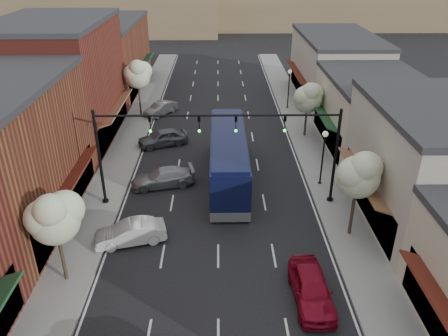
{
  "coord_description": "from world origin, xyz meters",
  "views": [
    {
      "loc": [
        0.08,
        -18.64,
        16.41
      ],
      "look_at": [
        0.44,
        9.13,
        2.2
      ],
      "focal_mm": 35.0,
      "sensor_mm": 36.0,
      "label": 1
    }
  ],
  "objects_px": {
    "parked_car_c": "(163,177)",
    "parked_car_e": "(161,109)",
    "tree_left_far": "(138,74)",
    "parked_car_b": "(130,233)",
    "tree_left_near": "(54,216)",
    "parked_car_d": "(163,138)",
    "tree_right_far": "(308,97)",
    "red_hatchback": "(311,288)",
    "lamp_post_near": "(324,149)",
    "coach_bus": "(228,157)",
    "signal_mast_left": "(133,144)",
    "lamp_post_far": "(289,83)",
    "tree_right_near": "(359,173)",
    "signal_mast_right": "(302,143)"
  },
  "relations": [
    {
      "from": "parked_car_c",
      "to": "parked_car_e",
      "type": "height_order",
      "value": "parked_car_c"
    },
    {
      "from": "tree_left_far",
      "to": "parked_car_b",
      "type": "distance_m",
      "value": 23.06
    },
    {
      "from": "tree_left_near",
      "to": "parked_car_d",
      "type": "xyz_separation_m",
      "value": [
        3.22,
        18.15,
        -3.45
      ]
    },
    {
      "from": "parked_car_b",
      "to": "parked_car_e",
      "type": "bearing_deg",
      "value": 166.94
    },
    {
      "from": "parked_car_b",
      "to": "parked_car_d",
      "type": "xyz_separation_m",
      "value": [
        0.35,
        14.7,
        0.06
      ]
    },
    {
      "from": "tree_left_far",
      "to": "parked_car_e",
      "type": "xyz_separation_m",
      "value": [
        2.05,
        0.32,
        -3.92
      ]
    },
    {
      "from": "tree_right_far",
      "to": "red_hatchback",
      "type": "xyz_separation_m",
      "value": [
        -3.58,
        -21.62,
        -3.19
      ]
    },
    {
      "from": "lamp_post_near",
      "to": "tree_left_near",
      "type": "bearing_deg",
      "value": -146.67
    },
    {
      "from": "coach_bus",
      "to": "parked_car_c",
      "type": "distance_m",
      "value": 5.22
    },
    {
      "from": "red_hatchback",
      "to": "coach_bus",
      "type": "bearing_deg",
      "value": 105.32
    },
    {
      "from": "lamp_post_near",
      "to": "signal_mast_left",
      "type": "bearing_deg",
      "value": -169.44
    },
    {
      "from": "signal_mast_left",
      "to": "parked_car_b",
      "type": "height_order",
      "value": "signal_mast_left"
    },
    {
      "from": "lamp_post_far",
      "to": "parked_car_c",
      "type": "relative_size",
      "value": 0.93
    },
    {
      "from": "lamp_post_near",
      "to": "parked_car_b",
      "type": "bearing_deg",
      "value": -151.67
    },
    {
      "from": "lamp_post_near",
      "to": "lamp_post_far",
      "type": "relative_size",
      "value": 1.0
    },
    {
      "from": "tree_right_near",
      "to": "coach_bus",
      "type": "relative_size",
      "value": 0.48
    },
    {
      "from": "coach_bus",
      "to": "parked_car_e",
      "type": "bearing_deg",
      "value": 115.1
    },
    {
      "from": "lamp_post_far",
      "to": "parked_car_d",
      "type": "height_order",
      "value": "lamp_post_far"
    },
    {
      "from": "tree_right_near",
      "to": "parked_car_d",
      "type": "distance_m",
      "value": 19.82
    },
    {
      "from": "lamp_post_near",
      "to": "coach_bus",
      "type": "distance_m",
      "value": 7.13
    },
    {
      "from": "signal_mast_right",
      "to": "parked_car_d",
      "type": "bearing_deg",
      "value": 136.55
    },
    {
      "from": "lamp_post_near",
      "to": "red_hatchback",
      "type": "height_order",
      "value": "lamp_post_near"
    },
    {
      "from": "signal_mast_right",
      "to": "lamp_post_near",
      "type": "distance_m",
      "value": 3.69
    },
    {
      "from": "tree_left_near",
      "to": "lamp_post_near",
      "type": "height_order",
      "value": "tree_left_near"
    },
    {
      "from": "parked_car_d",
      "to": "lamp_post_near",
      "type": "bearing_deg",
      "value": 37.55
    },
    {
      "from": "tree_left_near",
      "to": "lamp_post_far",
      "type": "relative_size",
      "value": 1.28
    },
    {
      "from": "red_hatchback",
      "to": "parked_car_b",
      "type": "height_order",
      "value": "red_hatchback"
    },
    {
      "from": "lamp_post_near",
      "to": "coach_bus",
      "type": "bearing_deg",
      "value": 172.81
    },
    {
      "from": "tree_right_near",
      "to": "parked_car_b",
      "type": "bearing_deg",
      "value": -177.71
    },
    {
      "from": "coach_bus",
      "to": "parked_car_e",
      "type": "relative_size",
      "value": 2.99
    },
    {
      "from": "tree_right_near",
      "to": "parked_car_e",
      "type": "bearing_deg",
      "value": 123.09
    },
    {
      "from": "coach_bus",
      "to": "parked_car_c",
      "type": "bearing_deg",
      "value": -170.66
    },
    {
      "from": "parked_car_b",
      "to": "tree_left_far",
      "type": "bearing_deg",
      "value": 172.15
    },
    {
      "from": "parked_car_c",
      "to": "signal_mast_right",
      "type": "bearing_deg",
      "value": 62.08
    },
    {
      "from": "signal_mast_right",
      "to": "tree_left_far",
      "type": "distance_m",
      "value": 22.68
    },
    {
      "from": "lamp_post_far",
      "to": "signal_mast_left",
      "type": "bearing_deg",
      "value": -123.86
    },
    {
      "from": "tree_right_far",
      "to": "parked_car_b",
      "type": "bearing_deg",
      "value": -129.68
    },
    {
      "from": "signal_mast_right",
      "to": "parked_car_e",
      "type": "bearing_deg",
      "value": 122.91
    },
    {
      "from": "tree_right_far",
      "to": "red_hatchback",
      "type": "height_order",
      "value": "tree_right_far"
    },
    {
      "from": "tree_right_near",
      "to": "tree_right_far",
      "type": "bearing_deg",
      "value": 90.0
    },
    {
      "from": "tree_left_far",
      "to": "red_hatchback",
      "type": "relative_size",
      "value": 1.31
    },
    {
      "from": "tree_right_near",
      "to": "tree_right_far",
      "type": "relative_size",
      "value": 1.1
    },
    {
      "from": "tree_right_near",
      "to": "parked_car_d",
      "type": "relative_size",
      "value": 1.32
    },
    {
      "from": "tree_right_near",
      "to": "signal_mast_left",
      "type": "bearing_deg",
      "value": 163.81
    },
    {
      "from": "tree_right_far",
      "to": "parked_car_d",
      "type": "relative_size",
      "value": 1.2
    },
    {
      "from": "tree_right_far",
      "to": "lamp_post_far",
      "type": "bearing_deg",
      "value": 93.88
    },
    {
      "from": "signal_mast_left",
      "to": "tree_right_near",
      "type": "height_order",
      "value": "signal_mast_left"
    },
    {
      "from": "parked_car_c",
      "to": "parked_car_e",
      "type": "bearing_deg",
      "value": 173.91
    },
    {
      "from": "tree_right_near",
      "to": "tree_left_far",
      "type": "distance_m",
      "value": 27.56
    },
    {
      "from": "tree_right_far",
      "to": "lamp_post_near",
      "type": "xyz_separation_m",
      "value": [
        -0.55,
        -9.44,
        -0.99
      ]
    }
  ]
}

